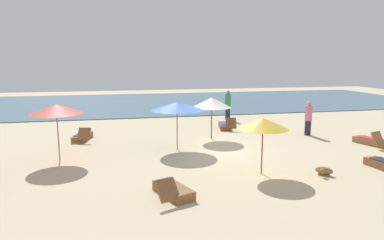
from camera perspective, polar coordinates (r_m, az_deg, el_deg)
The scene contains 13 objects.
ground_plane at distance 14.96m, azimuth 3.49°, elevation -5.17°, with size 60.00×60.00×0.00m, color beige.
ocean_water at distance 31.39m, azimuth -4.80°, elevation 2.92°, with size 48.00×16.00×0.06m, color #476B7F.
umbrella_0 at distance 14.12m, azimuth -21.54°, elevation 1.70°, with size 2.02×2.02×2.23m.
umbrella_1 at distance 16.88m, azimuth 3.27°, elevation 2.90°, with size 1.90×1.90×2.07m.
umbrella_3 at distance 11.93m, azimuth 11.68°, elevation -0.56°, with size 1.74×1.74×1.96m.
umbrella_5 at distance 14.87m, azimuth -2.51°, elevation 2.31°, with size 2.28×2.28×2.10m.
lounger_0 at distance 18.02m, azimuth 27.54°, elevation -3.10°, with size 1.05×1.74×0.74m.
lounger_2 at distance 17.73m, azimuth -17.66°, elevation -2.62°, with size 0.95×1.76×0.71m.
lounger_4 at distance 19.72m, azimuth 5.54°, elevation -0.93°, with size 0.91×1.75×0.71m.
lounger_5 at distance 10.22m, azimuth -3.22°, elevation -11.54°, with size 1.17×1.78×0.70m.
person_0 at distance 22.60m, azimuth 5.95°, elevation 2.49°, with size 0.46×0.46×1.91m.
person_1 at distance 18.86m, azimuth 18.69°, elevation 0.27°, with size 0.39×0.39×1.77m.
dog at distance 12.72m, azimuth 20.98°, elevation -7.85°, with size 0.60×0.59×0.31m.
Camera 1 is at (-3.88, -13.90, 3.94)m, focal length 32.24 mm.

